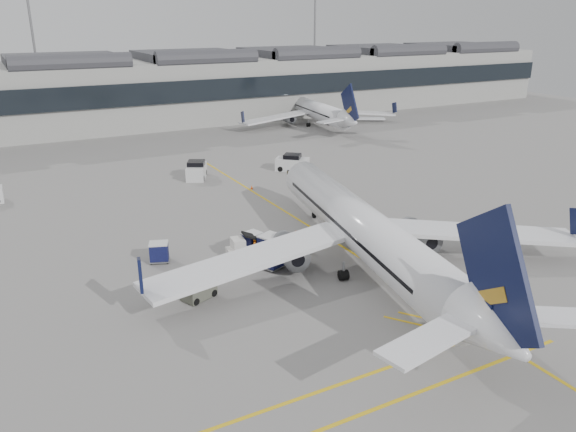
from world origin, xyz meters
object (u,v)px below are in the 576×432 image
belt_loader (251,249)px  airliner_main (365,231)px  ramp_agent_b (296,240)px  pushback_tug (199,291)px  baggage_cart_a (273,258)px  ramp_agent_a (255,247)px

belt_loader → airliner_main: bearing=-34.2°
ramp_agent_b → pushback_tug: 11.05m
airliner_main → pushback_tug: 13.36m
ramp_agent_b → pushback_tug: ramp_agent_b is taller
baggage_cart_a → ramp_agent_b: 4.19m
ramp_agent_a → ramp_agent_b: 3.64m
belt_loader → pushback_tug: 8.01m
airliner_main → baggage_cart_a: 7.33m
ramp_agent_a → ramp_agent_b: size_ratio=1.01×
airliner_main → ramp_agent_a: bearing=150.5°
baggage_cart_a → ramp_agent_a: size_ratio=1.21×
belt_loader → pushback_tug: (-6.26, -4.99, -0.02)m
pushback_tug → belt_loader: bearing=16.3°
baggage_cart_a → pushback_tug: bearing=173.8°
airliner_main → pushback_tug: bearing=-173.5°
baggage_cart_a → ramp_agent_a: (-0.27, 2.69, -0.08)m
belt_loader → ramp_agent_a: bearing=-52.1°
airliner_main → ramp_agent_a: airliner_main is taller
baggage_cart_a → pushback_tug: size_ratio=0.74×
belt_loader → ramp_agent_b: 3.91m
baggage_cart_a → ramp_agent_a: baggage_cart_a is taller
baggage_cart_a → ramp_agent_b: (3.36, 2.50, -0.09)m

